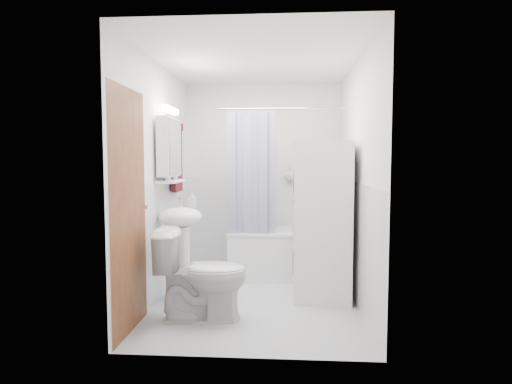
# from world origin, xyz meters

# --- Properties ---
(floor) EXTENTS (2.60, 2.60, 0.00)m
(floor) POSITION_xyz_m (0.00, 0.00, 0.00)
(floor) COLOR #B3B4B8
(floor) RESTS_ON ground
(room_walls) EXTENTS (2.60, 2.60, 2.60)m
(room_walls) POSITION_xyz_m (0.00, 0.00, 1.49)
(room_walls) COLOR white
(room_walls) RESTS_ON ground
(wainscot) EXTENTS (1.98, 2.58, 2.58)m
(wainscot) POSITION_xyz_m (0.00, 0.29, 0.60)
(wainscot) COLOR white
(wainscot) RESTS_ON ground
(door) EXTENTS (0.05, 2.00, 2.00)m
(door) POSITION_xyz_m (-0.95, -0.55, 1.00)
(door) COLOR brown
(door) RESTS_ON ground
(bathtub) EXTENTS (1.50, 0.71, 0.57)m
(bathtub) POSITION_xyz_m (0.37, 0.92, 0.32)
(bathtub) COLOR white
(bathtub) RESTS_ON ground
(tub_spout) EXTENTS (0.04, 0.12, 0.04)m
(tub_spout) POSITION_xyz_m (0.57, 1.25, 0.89)
(tub_spout) COLOR silver
(tub_spout) RESTS_ON room_walls
(curtain_rod) EXTENTS (1.68, 0.02, 0.02)m
(curtain_rod) POSITION_xyz_m (0.37, 0.62, 2.00)
(curtain_rod) COLOR silver
(curtain_rod) RESTS_ON room_walls
(shower_curtain) EXTENTS (0.55, 0.02, 1.45)m
(shower_curtain) POSITION_xyz_m (-0.10, 0.62, 1.25)
(shower_curtain) COLOR #141242
(shower_curtain) RESTS_ON curtain_rod
(sink) EXTENTS (0.44, 0.37, 1.04)m
(sink) POSITION_xyz_m (-0.75, -0.06, 0.70)
(sink) COLOR white
(sink) RESTS_ON ground
(medicine_cabinet) EXTENTS (0.13, 0.50, 0.71)m
(medicine_cabinet) POSITION_xyz_m (-0.90, 0.10, 1.57)
(medicine_cabinet) COLOR white
(medicine_cabinet) RESTS_ON room_walls
(shelf) EXTENTS (0.18, 0.54, 0.02)m
(shelf) POSITION_xyz_m (-0.89, 0.10, 1.20)
(shelf) COLOR silver
(shelf) RESTS_ON room_walls
(shower_caddy) EXTENTS (0.22, 0.06, 0.02)m
(shower_caddy) POSITION_xyz_m (0.62, 1.24, 1.15)
(shower_caddy) COLOR silver
(shower_caddy) RESTS_ON room_walls
(towel) EXTENTS (0.07, 0.33, 0.79)m
(towel) POSITION_xyz_m (-0.94, 0.53, 1.46)
(towel) COLOR #5C1310
(towel) RESTS_ON room_walls
(washer_dryer) EXTENTS (0.62, 0.62, 1.60)m
(washer_dryer) POSITION_xyz_m (0.68, 0.10, 0.80)
(washer_dryer) COLOR white
(washer_dryer) RESTS_ON ground
(toilet) EXTENTS (0.85, 0.52, 0.80)m
(toilet) POSITION_xyz_m (-0.45, -0.56, 0.40)
(toilet) COLOR white
(toilet) RESTS_ON ground
(soap_pump) EXTENTS (0.08, 0.17, 0.08)m
(soap_pump) POSITION_xyz_m (-0.71, 0.25, 0.95)
(soap_pump) COLOR gray
(soap_pump) RESTS_ON sink
(shelf_bottle) EXTENTS (0.07, 0.18, 0.07)m
(shelf_bottle) POSITION_xyz_m (-0.89, -0.05, 1.25)
(shelf_bottle) COLOR gray
(shelf_bottle) RESTS_ON shelf
(shelf_cup) EXTENTS (0.10, 0.09, 0.10)m
(shelf_cup) POSITION_xyz_m (-0.89, 0.22, 1.26)
(shelf_cup) COLOR gray
(shelf_cup) RESTS_ON shelf
(shampoo_a) EXTENTS (0.13, 0.17, 0.13)m
(shampoo_a) POSITION_xyz_m (0.35, 1.24, 1.23)
(shampoo_a) COLOR gray
(shampoo_a) RESTS_ON shower_caddy
(shampoo_b) EXTENTS (0.08, 0.21, 0.08)m
(shampoo_b) POSITION_xyz_m (0.47, 1.24, 1.20)
(shampoo_b) COLOR #262B99
(shampoo_b) RESTS_ON shower_caddy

